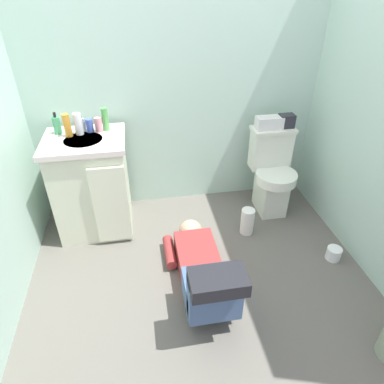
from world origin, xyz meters
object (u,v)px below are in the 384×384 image
soap_dispenser (57,125)px  bottle_pink (99,125)px  toilet_paper_roll (334,253)px  toilet (272,173)px  toiletry_bag (286,121)px  bottle_amber (67,125)px  bottle_green (105,119)px  faucet (84,125)px  tissue_box (269,123)px  person_plumber (202,271)px  vanity_cabinet (93,185)px  bottle_white (78,124)px  paper_towel_roll (247,221)px  bottle_blue (90,125)px

soap_dispenser → bottle_pink: 0.30m
soap_dispenser → toilet_paper_roll: (1.98, -0.84, -0.84)m
toilet → toiletry_bag: bearing=40.8°
bottle_amber → bottle_pink: bearing=13.0°
bottle_pink → bottle_green: bottle_green is taller
toiletry_bag → bottle_pink: size_ratio=1.11×
faucet → tissue_box: size_ratio=0.45×
person_plumber → bottle_amber: bearing=133.3°
vanity_cabinet → soap_dispenser: soap_dispenser is taller
vanity_cabinet → bottle_pink: 0.48m
bottle_white → bottle_pink: bearing=9.3°
vanity_cabinet → bottle_white: bottle_white is taller
toilet → tissue_box: tissue_box is taller
paper_towel_roll → soap_dispenser: bearing=163.2°
bottle_pink → paper_towel_roll: (1.11, -0.41, -0.76)m
bottle_pink → toilet_paper_roll: (1.67, -0.83, -0.83)m
toilet_paper_roll → paper_towel_roll: bearing=143.6°
toilet → toilet_paper_roll: (0.26, -0.73, -0.32)m
toiletry_bag → bottle_amber: 1.74m
bottle_green → tissue_box: bearing=-1.1°
bottle_blue → toiletry_bag: bearing=-0.6°
toilet → bottle_white: bearing=177.4°
bottle_white → bottle_green: 0.20m
bottle_amber → toilet_paper_roll: (1.89, -0.78, -0.86)m
toiletry_bag → bottle_green: 1.47m
vanity_cabinet → toilet_paper_roll: (1.78, -0.72, -0.37)m
vanity_cabinet → bottle_amber: (-0.11, 0.06, 0.49)m
toilet → paper_towel_roll: (-0.30, -0.32, -0.25)m
person_plumber → bottle_blue: (-0.69, 0.96, 0.69)m
tissue_box → bottle_pink: bearing=179.8°
faucet → soap_dispenser: 0.19m
bottle_amber → bottle_pink: (0.22, 0.05, -0.03)m
faucet → bottle_blue: 0.05m
faucet → soap_dispenser: soap_dispenser is taller
toiletry_bag → bottle_pink: 1.52m
toilet → bottle_blue: bottle_blue is taller
person_plumber → toilet_paper_roll: size_ratio=9.68×
toilet → paper_towel_roll: toilet is taller
faucet → paper_towel_roll: bearing=-20.1°
faucet → bottle_white: 0.07m
toilet_paper_roll → soap_dispenser: bearing=156.9°
faucet → toiletry_bag: bearing=-1.4°
tissue_box → bottle_pink: (-1.37, 0.00, 0.08)m
toilet → soap_dispenser: (-1.72, 0.11, 0.52)m
vanity_cabinet → tissue_box: tissue_box is taller
bottle_blue → paper_towel_roll: size_ratio=0.43×
person_plumber → bottle_amber: 1.43m
bottle_green → toilet: bearing=-4.9°
person_plumber → vanity_cabinet: bearing=131.4°
bottle_white → tissue_box: bearing=0.7°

